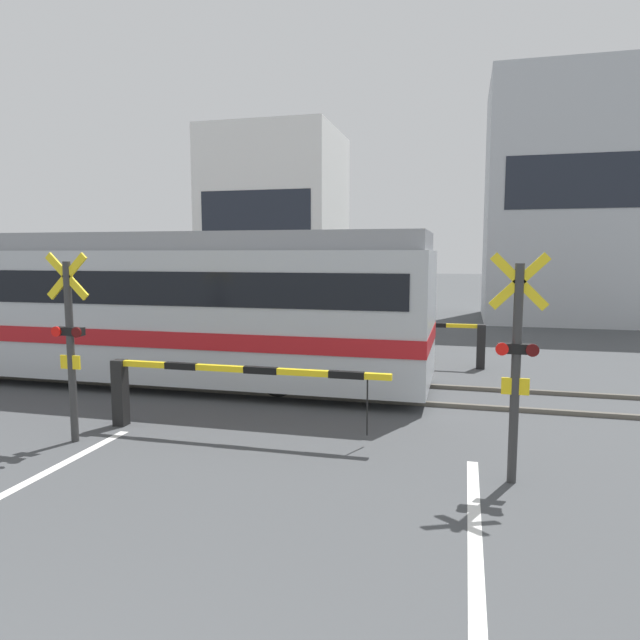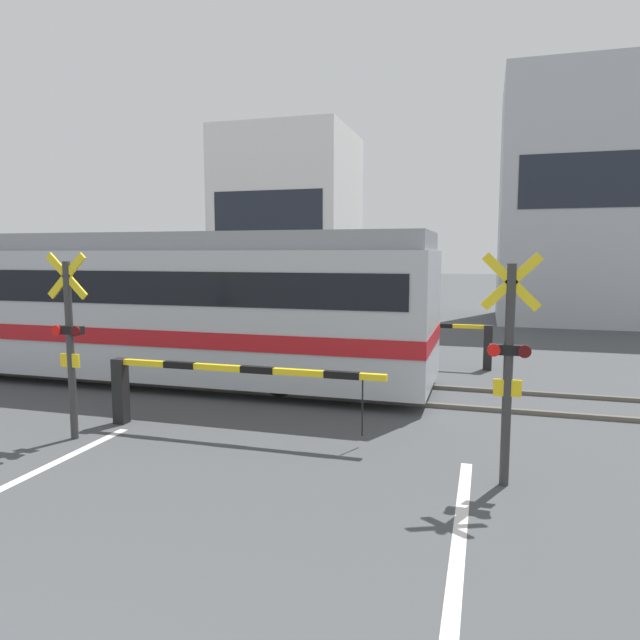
{
  "view_description": "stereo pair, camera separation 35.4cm",
  "coord_description": "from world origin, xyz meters",
  "px_view_note": "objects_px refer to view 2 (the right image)",
  "views": [
    {
      "loc": [
        2.46,
        -0.59,
        2.76
      ],
      "look_at": [
        0.0,
        9.06,
        1.6
      ],
      "focal_mm": 32.0,
      "sensor_mm": 36.0,
      "label": 1
    },
    {
      "loc": [
        2.8,
        -0.5,
        2.76
      ],
      "look_at": [
        0.0,
        9.06,
        1.6
      ],
      "focal_mm": 32.0,
      "sensor_mm": 36.0,
      "label": 2
    }
  ],
  "objects_px": {
    "commuter_train": "(96,301)",
    "crossing_barrier_far": "(435,334)",
    "crossing_signal_right": "(508,360)",
    "crossing_barrier_near": "(189,380)",
    "pedestrian": "(358,314)",
    "crossing_signal_left": "(70,338)"
  },
  "relations": [
    {
      "from": "commuter_train",
      "to": "crossing_barrier_far",
      "type": "distance_m",
      "value": 7.97
    },
    {
      "from": "commuter_train",
      "to": "crossing_barrier_far",
      "type": "height_order",
      "value": "commuter_train"
    },
    {
      "from": "commuter_train",
      "to": "crossing_signal_right",
      "type": "relative_size",
      "value": 5.45
    },
    {
      "from": "commuter_train",
      "to": "crossing_barrier_far",
      "type": "relative_size",
      "value": 3.39
    },
    {
      "from": "crossing_signal_left",
      "to": "pedestrian",
      "type": "distance_m",
      "value": 9.79
    },
    {
      "from": "crossing_barrier_far",
      "to": "crossing_signal_right",
      "type": "distance_m",
      "value": 7.22
    },
    {
      "from": "crossing_barrier_far",
      "to": "pedestrian",
      "type": "distance_m",
      "value": 3.49
    },
    {
      "from": "crossing_barrier_near",
      "to": "pedestrian",
      "type": "distance_m",
      "value": 8.67
    },
    {
      "from": "crossing_signal_left",
      "to": "pedestrian",
      "type": "height_order",
      "value": "crossing_signal_left"
    },
    {
      "from": "crossing_barrier_near",
      "to": "crossing_barrier_far",
      "type": "xyz_separation_m",
      "value": [
        3.24,
        6.16,
        0.0
      ]
    },
    {
      "from": "crossing_barrier_near",
      "to": "commuter_train",
      "type": "bearing_deg",
      "value": 142.46
    },
    {
      "from": "crossing_signal_left",
      "to": "pedestrian",
      "type": "xyz_separation_m",
      "value": [
        2.24,
        9.51,
        -0.53
      ]
    },
    {
      "from": "commuter_train",
      "to": "crossing_signal_right",
      "type": "distance_m",
      "value": 9.64
    },
    {
      "from": "crossing_barrier_near",
      "to": "crossing_signal_left",
      "type": "xyz_separation_m",
      "value": [
        -1.45,
        -0.88,
        0.72
      ]
    },
    {
      "from": "crossing_signal_right",
      "to": "crossing_barrier_near",
      "type": "bearing_deg",
      "value": 169.43
    },
    {
      "from": "crossing_barrier_near",
      "to": "crossing_signal_left",
      "type": "height_order",
      "value": "crossing_signal_left"
    },
    {
      "from": "crossing_signal_left",
      "to": "crossing_barrier_far",
      "type": "bearing_deg",
      "value": 56.29
    },
    {
      "from": "pedestrian",
      "to": "crossing_signal_right",
      "type": "bearing_deg",
      "value": -67.67
    },
    {
      "from": "crossing_barrier_near",
      "to": "crossing_signal_right",
      "type": "xyz_separation_m",
      "value": [
        4.7,
        -0.88,
        0.72
      ]
    },
    {
      "from": "commuter_train",
      "to": "crossing_signal_left",
      "type": "bearing_deg",
      "value": -56.82
    },
    {
      "from": "crossing_barrier_far",
      "to": "crossing_signal_right",
      "type": "bearing_deg",
      "value": -78.34
    },
    {
      "from": "pedestrian",
      "to": "crossing_barrier_near",
      "type": "bearing_deg",
      "value": -95.22
    }
  ]
}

